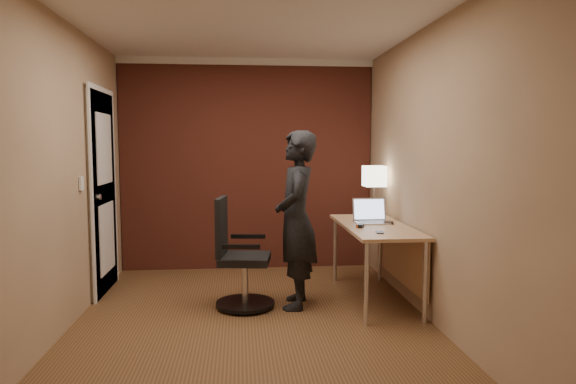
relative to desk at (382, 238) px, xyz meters
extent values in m
plane|color=brown|center=(-1.25, -0.54, -0.60)|extent=(4.00, 4.00, 0.00)
plane|color=white|center=(-1.25, -0.54, 1.90)|extent=(4.00, 4.00, 0.00)
plane|color=tan|center=(-1.25, 1.46, 0.65)|extent=(3.00, 0.00, 3.00)
plane|color=tan|center=(-1.25, -2.54, 0.65)|extent=(3.00, 0.00, 3.00)
plane|color=tan|center=(-2.75, -0.54, 0.65)|extent=(0.00, 4.00, 4.00)
plane|color=tan|center=(0.25, -0.54, 0.65)|extent=(0.00, 4.00, 4.00)
cube|color=brown|center=(-1.25, 1.43, 0.65)|extent=(2.98, 0.06, 2.50)
cube|color=silver|center=(-1.25, 1.42, 1.86)|extent=(3.00, 0.08, 0.08)
cube|color=silver|center=(-2.71, -0.54, 1.86)|extent=(0.08, 4.00, 0.08)
cube|color=silver|center=(0.21, -0.54, 1.86)|extent=(0.08, 4.00, 0.08)
cube|color=silver|center=(-2.73, 0.56, 0.40)|extent=(0.05, 0.82, 2.02)
cube|color=silver|center=(-2.71, 0.56, 0.40)|extent=(0.02, 0.92, 2.12)
cylinder|color=silver|center=(-2.68, 0.23, 0.40)|extent=(0.05, 0.05, 0.05)
cube|color=silver|center=(-2.74, -0.09, 0.55)|extent=(0.02, 0.08, 0.12)
cube|color=tan|center=(-0.07, 0.00, 0.11)|extent=(0.60, 1.50, 0.03)
cube|color=tan|center=(0.21, 0.00, -0.17)|extent=(0.02, 1.38, 0.54)
cylinder|color=silver|center=(-0.32, -0.69, -0.25)|extent=(0.04, 0.04, 0.70)
cylinder|color=silver|center=(-0.32, 0.69, -0.25)|extent=(0.04, 0.04, 0.70)
cylinder|color=silver|center=(0.18, -0.69, -0.25)|extent=(0.04, 0.04, 0.70)
cylinder|color=silver|center=(0.18, 0.69, -0.25)|extent=(0.04, 0.04, 0.70)
cube|color=silver|center=(0.09, 0.64, 0.14)|extent=(0.11, 0.11, 0.01)
cylinder|color=silver|center=(0.09, 0.64, 0.29)|extent=(0.01, 0.01, 0.30)
cube|color=white|center=(0.09, 0.64, 0.55)|extent=(0.22, 0.22, 0.22)
cube|color=silver|center=(-0.07, 0.09, 0.14)|extent=(0.34, 0.24, 0.01)
cube|color=silver|center=(-0.08, 0.21, 0.25)|extent=(0.33, 0.06, 0.22)
cube|color=#B2CCF2|center=(-0.08, 0.20, 0.25)|extent=(0.30, 0.05, 0.19)
cube|color=gray|center=(-0.07, 0.08, 0.14)|extent=(0.28, 0.14, 0.00)
cube|color=black|center=(-0.25, -0.15, 0.14)|extent=(0.10, 0.12, 0.03)
cube|color=black|center=(-0.15, -0.45, 0.13)|extent=(0.08, 0.12, 0.01)
cube|color=black|center=(0.08, 0.04, 0.14)|extent=(0.12, 0.13, 0.02)
cylinder|color=black|center=(-1.31, -0.13, -0.56)|extent=(0.54, 0.54, 0.03)
cylinder|color=silver|center=(-1.31, -0.13, -0.36)|extent=(0.06, 0.06, 0.40)
cube|color=black|center=(-1.31, -0.13, -0.15)|extent=(0.50, 0.50, 0.07)
cube|color=black|center=(-1.52, -0.10, 0.15)|extent=(0.10, 0.41, 0.53)
cube|color=black|center=(-1.28, 0.12, 0.01)|extent=(0.33, 0.09, 0.04)
cube|color=black|center=(-1.34, -0.37, 0.01)|extent=(0.33, 0.09, 0.04)
imported|color=black|center=(-0.84, -0.13, 0.21)|extent=(0.46, 0.64, 1.62)
camera|label=1|loc=(-1.36, -4.73, 0.89)|focal=32.00mm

